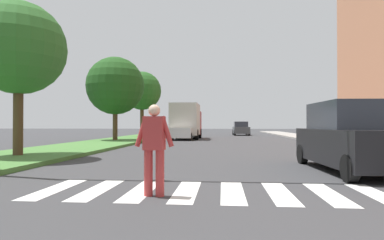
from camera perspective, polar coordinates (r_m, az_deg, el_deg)
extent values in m
plane|color=#38383A|center=(28.27, 4.71, -3.42)|extent=(140.00, 140.00, 0.00)
cube|color=silver|center=(7.52, -22.28, -10.79)|extent=(0.45, 2.20, 0.01)
cube|color=silver|center=(7.15, -15.74, -11.34)|extent=(0.45, 2.20, 0.01)
cube|color=silver|center=(6.89, -8.58, -11.77)|extent=(0.45, 2.20, 0.01)
cube|color=silver|center=(6.73, -0.96, -12.04)|extent=(0.45, 2.20, 0.01)
cube|color=silver|center=(6.70, 6.89, -12.09)|extent=(0.45, 2.20, 0.01)
cube|color=silver|center=(6.78, 14.68, -11.93)|extent=(0.45, 2.20, 0.01)
cube|color=silver|center=(6.99, 22.14, -11.57)|extent=(0.45, 2.20, 0.01)
cube|color=silver|center=(7.29, 29.05, -11.07)|extent=(0.45, 2.20, 0.01)
cube|color=#477A38|center=(27.39, -11.30, -3.34)|extent=(4.25, 64.00, 0.15)
cylinder|color=#4C3823|center=(14.41, -27.51, 0.72)|extent=(0.36, 0.36, 3.04)
sphere|color=#2D6628|center=(14.70, -27.45, 10.86)|extent=(3.56, 3.56, 3.56)
cylinder|color=#4C3823|center=(25.79, -12.97, -0.24)|extent=(0.36, 0.36, 2.77)
sphere|color=#1E4C19|center=(25.95, -12.95, 5.70)|extent=(4.34, 4.34, 4.34)
cylinder|color=#4C3823|center=(33.38, -8.53, 0.14)|extent=(0.36, 0.36, 3.36)
sphere|color=#23561E|center=(33.54, -8.52, 4.95)|extent=(3.80, 3.80, 3.80)
cube|color=#9E9991|center=(27.41, 21.93, -3.29)|extent=(3.00, 64.00, 0.15)
cylinder|color=#B23333|center=(6.25, -5.49, -9.01)|extent=(0.17, 0.17, 0.85)
cylinder|color=#B23333|center=(6.31, -7.44, -8.92)|extent=(0.17, 0.17, 0.85)
cube|color=#B23333|center=(6.21, -6.46, -2.24)|extent=(0.40, 0.27, 0.62)
cylinder|color=#B23333|center=(6.15, -4.31, -1.97)|extent=(0.27, 0.11, 0.58)
cylinder|color=#B23333|center=(6.28, -8.56, -1.94)|extent=(0.27, 0.11, 0.58)
sphere|color=beige|center=(6.22, -6.46, 1.63)|extent=(0.24, 0.24, 0.22)
cube|color=black|center=(10.46, 25.71, -4.08)|extent=(2.14, 4.69, 0.96)
cube|color=#2D333D|center=(10.65, 25.19, 0.69)|extent=(1.80, 2.61, 0.79)
cylinder|color=black|center=(8.46, 25.32, -7.48)|extent=(0.25, 0.65, 0.64)
cylinder|color=black|center=(12.52, 26.00, -5.26)|extent=(0.25, 0.65, 0.64)
cylinder|color=black|center=(11.93, 18.30, -5.52)|extent=(0.25, 0.65, 0.64)
cube|color=silver|center=(28.60, -1.50, -2.12)|extent=(1.82, 4.44, 0.83)
cube|color=#2D333D|center=(28.38, -1.56, -0.61)|extent=(1.58, 2.01, 0.68)
cylinder|color=black|center=(30.46, -2.57, -2.62)|extent=(0.23, 0.64, 0.64)
cylinder|color=black|center=(30.27, 0.44, -2.64)|extent=(0.23, 0.64, 0.64)
cylinder|color=black|center=(26.99, -3.68, -2.87)|extent=(0.23, 0.64, 0.64)
cylinder|color=black|center=(26.77, -0.28, -2.89)|extent=(0.23, 0.64, 0.64)
cube|color=#474C51|center=(40.89, 8.34, -1.72)|extent=(1.92, 4.29, 0.79)
cube|color=#2D333D|center=(41.09, 8.31, -0.72)|extent=(1.64, 1.95, 0.64)
cylinder|color=black|center=(39.31, 9.73, -2.19)|extent=(0.24, 0.65, 0.64)
cylinder|color=black|center=(39.17, 7.33, -2.20)|extent=(0.24, 0.65, 0.64)
cylinder|color=black|center=(42.63, 9.27, -2.08)|extent=(0.24, 0.65, 0.64)
cylinder|color=black|center=(42.51, 7.05, -2.08)|extent=(0.24, 0.65, 0.64)
cube|color=maroon|center=(32.30, -0.52, -0.51)|extent=(2.30, 2.00, 2.20)
cube|color=beige|center=(29.22, -1.13, 0.10)|extent=(2.30, 4.20, 2.70)
cylinder|color=black|center=(32.43, -2.37, -2.28)|extent=(0.30, 0.90, 0.90)
cylinder|color=black|center=(32.22, 1.34, -2.29)|extent=(0.30, 0.90, 0.90)
cylinder|color=black|center=(28.33, -3.48, -2.50)|extent=(0.30, 0.90, 0.90)
cylinder|color=black|center=(28.08, 0.76, -2.52)|extent=(0.30, 0.90, 0.90)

